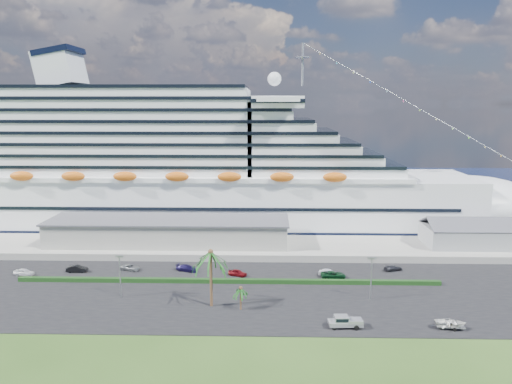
{
  "coord_description": "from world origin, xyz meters",
  "views": [
    {
      "loc": [
        0.45,
        -82.76,
        36.83
      ],
      "look_at": [
        -2.44,
        30.0,
        16.94
      ],
      "focal_mm": 35.0,
      "sensor_mm": 36.0,
      "label": 1
    }
  ],
  "objects_px": {
    "pickup_truck": "(345,321)",
    "boat_trailer": "(451,323)",
    "cruise_ship": "(195,173)",
    "parked_car_3": "(187,268)"
  },
  "relations": [
    {
      "from": "cruise_ship",
      "to": "boat_trailer",
      "type": "xyz_separation_m",
      "value": [
        52.17,
        -68.63,
        -15.49
      ]
    },
    {
      "from": "cruise_ship",
      "to": "pickup_truck",
      "type": "height_order",
      "value": "cruise_ship"
    },
    {
      "from": "pickup_truck",
      "to": "boat_trailer",
      "type": "xyz_separation_m",
      "value": [
        17.39,
        -0.15,
        -0.02
      ]
    },
    {
      "from": "parked_car_3",
      "to": "pickup_truck",
      "type": "distance_m",
      "value": 41.56
    },
    {
      "from": "parked_car_3",
      "to": "boat_trailer",
      "type": "bearing_deg",
      "value": -100.51
    },
    {
      "from": "pickup_truck",
      "to": "boat_trailer",
      "type": "distance_m",
      "value": 17.39
    },
    {
      "from": "cruise_ship",
      "to": "boat_trailer",
      "type": "relative_size",
      "value": 32.85
    },
    {
      "from": "pickup_truck",
      "to": "parked_car_3",
      "type": "bearing_deg",
      "value": 138.12
    },
    {
      "from": "boat_trailer",
      "to": "cruise_ship",
      "type": "bearing_deg",
      "value": 127.25
    },
    {
      "from": "cruise_ship",
      "to": "boat_trailer",
      "type": "bearing_deg",
      "value": -52.75
    }
  ]
}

